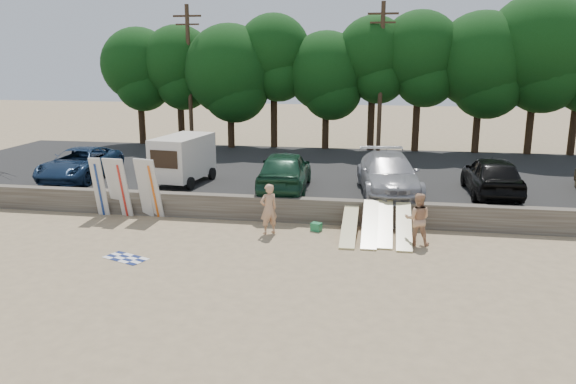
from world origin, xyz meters
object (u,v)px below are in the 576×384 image
(car_0, at_px, (80,164))
(car_2, at_px, (388,174))
(car_3, at_px, (492,176))
(cooler, at_px, (316,227))
(beachgoer_a, at_px, (269,209))
(car_1, at_px, (285,171))
(box_trailer, at_px, (183,157))
(beachgoer_b, at_px, (418,219))

(car_0, relative_size, car_2, 0.91)
(car_3, relative_size, cooler, 13.36)
(cooler, bearing_deg, beachgoer_a, -139.62)
(car_1, bearing_deg, box_trailer, -10.36)
(car_1, height_order, car_3, car_1)
(beachgoer_a, bearing_deg, car_2, -174.44)
(car_0, bearing_deg, cooler, -20.79)
(car_1, relative_size, car_3, 1.04)
(car_1, relative_size, beachgoer_b, 2.81)
(beachgoer_a, relative_size, beachgoer_b, 1.03)
(box_trailer, distance_m, beachgoer_a, 7.09)
(car_2, height_order, car_3, car_3)
(car_3, xyz_separation_m, cooler, (-7.11, -4.21, -1.41))
(box_trailer, bearing_deg, car_1, 0.67)
(car_3, bearing_deg, cooler, 29.58)
(box_trailer, xyz_separation_m, beachgoer_b, (10.58, -5.17, -1.02))
(car_3, xyz_separation_m, beachgoer_b, (-3.38, -5.18, -0.62))
(beachgoer_b, bearing_deg, car_1, -37.83)
(beachgoer_b, bearing_deg, box_trailer, -24.77)
(car_3, height_order, beachgoer_a, car_3)
(beachgoer_a, distance_m, cooler, 2.03)
(box_trailer, xyz_separation_m, car_3, (13.96, 0.01, -0.39))
(car_2, bearing_deg, beachgoer_b, -85.00)
(car_1, height_order, beachgoer_b, car_1)
(car_0, distance_m, car_2, 14.92)
(car_3, relative_size, beachgoer_a, 2.62)
(beachgoer_b, bearing_deg, beachgoer_a, -2.26)
(box_trailer, distance_m, car_3, 13.96)
(car_1, xyz_separation_m, cooler, (1.87, -3.59, -1.44))
(box_trailer, bearing_deg, beachgoer_a, -35.77)
(car_0, height_order, beachgoer_a, car_0)
(car_1, distance_m, beachgoer_a, 4.27)
(car_1, distance_m, beachgoer_b, 7.25)
(car_0, relative_size, beachgoer_b, 2.85)
(car_0, bearing_deg, car_2, -3.68)
(car_2, distance_m, car_3, 4.44)
(beachgoer_a, relative_size, cooler, 5.10)
(beachgoer_b, bearing_deg, car_2, -76.29)
(car_1, bearing_deg, car_3, -179.38)
(car_2, distance_m, cooler, 4.79)
(box_trailer, distance_m, cooler, 8.23)
(car_2, bearing_deg, cooler, -133.59)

